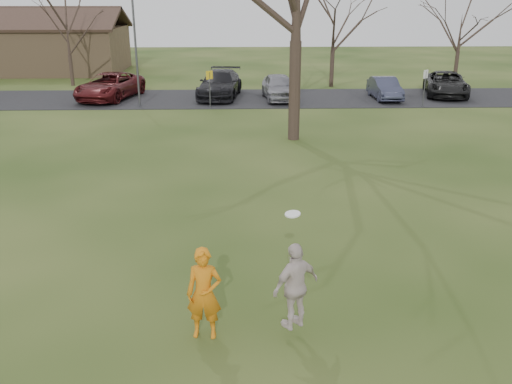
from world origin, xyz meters
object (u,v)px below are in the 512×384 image
car_2 (110,86)px  car_3 (220,84)px  car_4 (279,87)px  lamp_post (135,35)px  player_defender (204,294)px  car_6 (446,84)px  car_5 (385,88)px  catching_play (296,286)px

car_2 → car_3: car_3 is taller
car_4 → lamp_post: bearing=-170.2°
player_defender → car_3: size_ratio=0.32×
car_2 → car_6: (20.71, 0.51, -0.04)m
car_3 → car_5: size_ratio=1.42×
car_4 → car_5: bearing=-4.7°
car_6 → car_5: bearing=-151.6°
player_defender → car_3: 25.08m
car_2 → car_6: 20.71m
car_6 → car_4: bearing=-160.8°
car_5 → car_3: bearing=174.1°
player_defender → car_2: player_defender is taller
player_defender → car_5: size_ratio=0.46×
car_2 → car_3: (6.63, 0.33, 0.03)m
car_5 → car_6: size_ratio=0.74×
catching_play → car_5: bearing=72.1°
car_6 → lamp_post: lamp_post is taller
catching_play → car_2: bearing=109.4°
car_5 → catching_play: size_ratio=1.71×
catching_play → lamp_post: size_ratio=0.36×
catching_play → lamp_post: lamp_post is taller
car_3 → car_6: car_3 is taller
car_3 → catching_play: size_ratio=2.43×
car_4 → car_5: (6.40, -0.06, -0.11)m
player_defender → car_4: size_ratio=0.40×
player_defender → catching_play: 1.67m
car_5 → lamp_post: size_ratio=0.62×
car_3 → car_4: bearing=-6.0°
catching_play → lamp_post: bearing=106.4°
lamp_post → car_5: bearing=7.7°
car_3 → car_2: bearing=-170.1°
player_defender → lamp_post: lamp_post is taller
lamp_post → player_defender: bearing=-77.5°
player_defender → car_6: bearing=66.5°
car_4 → car_6: car_4 is taller
car_3 → catching_play: 25.28m
car_2 → car_6: bearing=15.5°
car_5 → car_6: (4.11, 1.08, 0.09)m
car_3 → car_5: car_3 is taller
car_6 → catching_play: 28.04m
car_4 → lamp_post: size_ratio=0.71×
car_2 → car_4: (10.19, -0.51, -0.02)m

